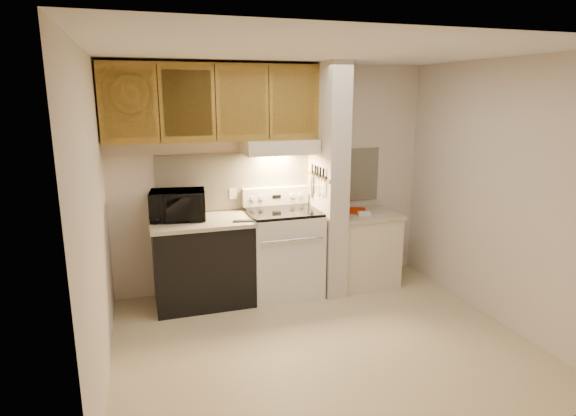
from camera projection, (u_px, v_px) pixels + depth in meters
name	position (u px, v px, depth m)	size (l,w,h in m)	color
floor	(321.00, 341.00, 4.34)	(3.60, 3.60, 0.00)	#C8B68F
ceiling	(326.00, 51.00, 3.76)	(3.60, 3.60, 0.00)	white
wall_back	(274.00, 178.00, 5.44)	(3.60, 0.02, 2.50)	beige
wall_left	(95.00, 223.00, 3.52)	(0.02, 3.00, 2.50)	beige
wall_right	(499.00, 193.00, 4.58)	(0.02, 3.00, 2.50)	beige
backsplash	(274.00, 179.00, 5.43)	(2.60, 0.02, 0.63)	beige
range_body	(283.00, 253.00, 5.30)	(0.76, 0.65, 0.92)	silver
oven_window	(292.00, 259.00, 5.00)	(0.50, 0.01, 0.30)	black
oven_handle	(293.00, 240.00, 4.91)	(0.02, 0.02, 0.65)	silver
cooktop	(283.00, 212.00, 5.19)	(0.74, 0.64, 0.03)	black
range_backguard	(276.00, 196.00, 5.43)	(0.76, 0.08, 0.20)	silver
range_display	(277.00, 197.00, 5.39)	(0.10, 0.01, 0.04)	black
range_knob_left_outer	(252.00, 198.00, 5.31)	(0.05, 0.05, 0.02)	silver
range_knob_left_inner	(261.00, 198.00, 5.34)	(0.05, 0.05, 0.02)	silver
range_knob_right_inner	(292.00, 196.00, 5.44)	(0.05, 0.05, 0.02)	silver
range_knob_right_outer	(300.00, 195.00, 5.47)	(0.05, 0.05, 0.02)	silver
dishwasher_front	(203.00, 263.00, 5.06)	(1.00, 0.63, 0.87)	black
left_countertop	(201.00, 222.00, 4.95)	(1.04, 0.67, 0.04)	#B9B092
spoon_rest	(243.00, 221.00, 4.88)	(0.21, 0.07, 0.01)	black
teal_jar	(165.00, 213.00, 5.04)	(0.08, 0.08, 0.09)	#276959
outlet	(233.00, 194.00, 5.31)	(0.08, 0.01, 0.12)	beige
microwave	(178.00, 205.00, 4.93)	(0.55, 0.37, 0.31)	black
partition_pillar	(328.00, 180.00, 5.27)	(0.22, 0.70, 2.50)	beige
pillar_trim	(318.00, 176.00, 5.22)	(0.01, 0.70, 0.04)	olive
knife_strip	(319.00, 175.00, 5.17)	(0.02, 0.42, 0.04)	black
knife_blade_a	(323.00, 187.00, 5.03)	(0.01, 0.04, 0.16)	silver
knife_handle_a	(323.00, 173.00, 5.00)	(0.02, 0.02, 0.10)	black
knife_blade_b	(321.00, 187.00, 5.11)	(0.01, 0.04, 0.18)	silver
knife_handle_b	(320.00, 172.00, 5.09)	(0.02, 0.02, 0.10)	black
knife_blade_c	(317.00, 186.00, 5.20)	(0.01, 0.04, 0.20)	silver
knife_handle_c	(318.00, 171.00, 5.16)	(0.02, 0.02, 0.10)	black
knife_blade_d	(315.00, 183.00, 5.25)	(0.01, 0.04, 0.16)	silver
knife_handle_d	(316.00, 170.00, 5.22)	(0.02, 0.02, 0.10)	black
knife_blade_e	(312.00, 183.00, 5.34)	(0.01, 0.04, 0.18)	silver
knife_handle_e	(312.00, 168.00, 5.31)	(0.02, 0.02, 0.10)	black
oven_mitt	(311.00, 185.00, 5.40)	(0.03, 0.09, 0.21)	gray
right_cab_base	(363.00, 250.00, 5.60)	(0.70, 0.60, 0.81)	beige
right_countertop	(364.00, 214.00, 5.50)	(0.74, 0.64, 0.04)	#B9B092
red_folder	(356.00, 211.00, 5.57)	(0.23, 0.31, 0.01)	#AF2200
white_box	(364.00, 213.00, 5.38)	(0.14, 0.09, 0.04)	white
range_hood	(279.00, 146.00, 5.15)	(0.78, 0.44, 0.15)	beige
hood_lip	(285.00, 153.00, 4.97)	(0.78, 0.04, 0.06)	beige
upper_cabinets	(213.00, 103.00, 4.88)	(2.18, 0.33, 0.77)	olive
cab_door_a	(128.00, 104.00, 4.49)	(0.46, 0.01, 0.63)	olive
cab_gap_a	(159.00, 103.00, 4.57)	(0.01, 0.01, 0.73)	black
cab_door_b	(188.00, 103.00, 4.65)	(0.46, 0.01, 0.63)	olive
cab_gap_b	(216.00, 103.00, 4.73)	(0.01, 0.01, 0.73)	black
cab_door_c	(243.00, 103.00, 4.81)	(0.46, 0.01, 0.63)	olive
cab_gap_c	(269.00, 103.00, 4.89)	(0.01, 0.01, 0.73)	black
cab_door_d	(294.00, 103.00, 4.97)	(0.46, 0.01, 0.63)	olive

